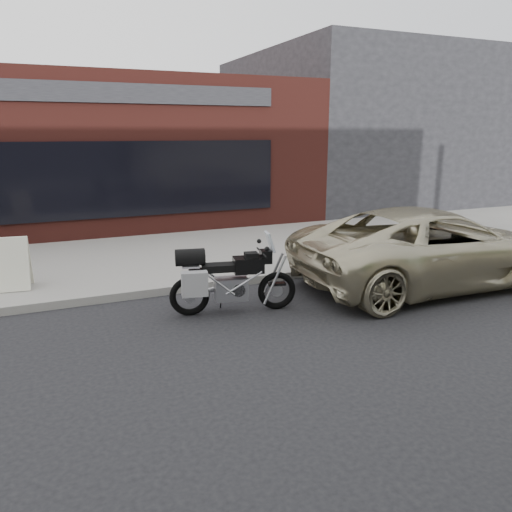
% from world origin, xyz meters
% --- Properties ---
extents(ground, '(120.00, 120.00, 0.00)m').
position_xyz_m(ground, '(0.00, 0.00, 0.00)').
color(ground, black).
rests_on(ground, ground).
extents(near_sidewalk, '(44.00, 6.00, 0.15)m').
position_xyz_m(near_sidewalk, '(0.00, 7.00, 0.07)').
color(near_sidewalk, gray).
rests_on(near_sidewalk, ground).
extents(storefront, '(14.00, 10.07, 4.50)m').
position_xyz_m(storefront, '(-2.00, 13.98, 2.25)').
color(storefront, '#5D241E').
rests_on(storefront, ground).
extents(neighbour_building, '(10.00, 10.00, 6.00)m').
position_xyz_m(neighbour_building, '(10.00, 14.00, 3.00)').
color(neighbour_building, '#242429').
rests_on(neighbour_building, ground).
extents(motorcycle, '(2.11, 0.77, 1.35)m').
position_xyz_m(motorcycle, '(-0.72, 2.70, 0.58)').
color(motorcycle, black).
rests_on(motorcycle, ground).
extents(minivan, '(5.55, 2.68, 1.52)m').
position_xyz_m(minivan, '(3.50, 2.60, 0.76)').
color(minivan, '#BDB493').
rests_on(minivan, ground).
extents(sandwich_sign, '(0.66, 0.61, 0.96)m').
position_xyz_m(sandwich_sign, '(-3.97, 5.07, 0.63)').
color(sandwich_sign, white).
rests_on(sandwich_sign, near_sidewalk).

